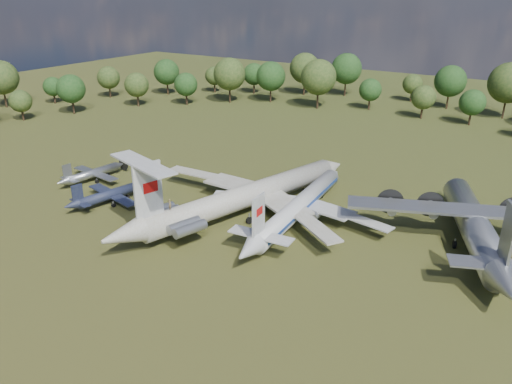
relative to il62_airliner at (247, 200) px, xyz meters
The scene contains 7 objects.
ground 6.36m from the il62_airliner, 156.89° to the right, with size 300.00×300.00×0.00m, color #223E14.
il62_airliner is the anchor object (origin of this frame).
tu104_jet 8.21m from the il62_airliner, 15.78° to the left, with size 28.37×37.82×3.78m, color silver, non-canonical shape.
an12_transport 32.37m from the il62_airliner, 13.87° to the left, with size 33.71×37.67×4.96m, color #989B9F, non-canonical shape.
small_prop_west 22.57m from the il62_airliner, 157.94° to the right, with size 12.05×16.43×2.41m, color black, non-canonical shape.
small_prop_northwest 31.43m from the il62_airliner, behind, with size 11.15×15.21×2.23m, color #9EA2A6, non-canonical shape.
person_on_il62 13.88m from the il62_airliner, 106.15° to the right, with size 0.57×0.37×1.55m, color olive.
Camera 1 is at (44.05, -56.12, 32.67)m, focal length 35.00 mm.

